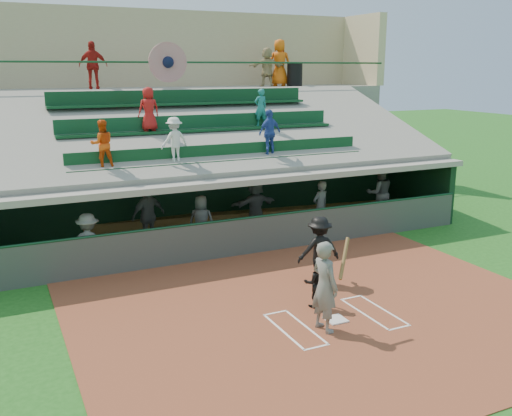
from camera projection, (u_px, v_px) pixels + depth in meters
name	position (u px, v px, depth m)	size (l,w,h in m)	color
ground	(336.00, 321.00, 12.47)	(100.00, 100.00, 0.00)	#1C5718
dirt_slab	(323.00, 312.00, 12.91)	(11.00, 9.00, 0.02)	brown
home_plate	(336.00, 319.00, 12.46)	(0.43, 0.43, 0.03)	white
batters_box_chalk	(336.00, 320.00, 12.47)	(2.65, 1.85, 0.01)	white
dugout_floor	(221.00, 239.00, 18.40)	(16.00, 3.50, 0.04)	gray
concourse_slab	(160.00, 144.00, 23.78)	(20.00, 3.00, 4.60)	gray
grandstand	(182.00, 154.00, 21.16)	(20.40, 10.40, 7.80)	#474B46
batter_at_plate	(325.00, 286.00, 11.79)	(0.91, 0.81, 1.95)	#5C5E59
catcher	(316.00, 283.00, 13.05)	(0.56, 0.44, 1.16)	black
home_umpire	(319.00, 250.00, 14.50)	(1.12, 0.64, 1.74)	black
dugout_bench	(205.00, 221.00, 19.45)	(16.52, 0.50, 0.50)	olive
dugout_player_a	(89.00, 244.00, 15.09)	(1.06, 0.61, 1.64)	#525550
dugout_player_b	(148.00, 215.00, 17.41)	(1.13, 0.47, 1.93)	#595C57
dugout_player_c	(201.00, 221.00, 17.36)	(0.79, 0.51, 1.61)	#545752
dugout_player_d	(255.00, 206.00, 18.96)	(1.66, 0.53, 1.79)	#595C57
dugout_player_e	(320.00, 207.00, 18.93)	(0.63, 0.41, 1.73)	#5B5E59
dugout_player_f	(380.00, 193.00, 20.34)	(0.97, 0.76, 2.00)	#51534E
trash_bin	(295.00, 75.00, 24.89)	(0.67, 0.67, 1.00)	black
concourse_staff_a	(93.00, 65.00, 21.25)	(1.03, 0.43, 1.76)	#A61812
concourse_staff_b	(280.00, 63.00, 24.90)	(0.98, 0.64, 2.01)	#E25C0D
concourse_staff_c	(267.00, 67.00, 24.55)	(1.53, 0.49, 1.65)	tan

